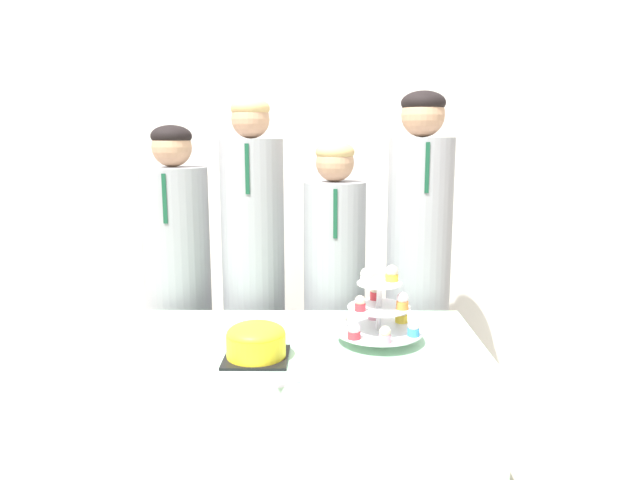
{
  "coord_description": "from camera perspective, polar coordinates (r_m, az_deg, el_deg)",
  "views": [
    {
      "loc": [
        0.13,
        -1.64,
        1.45
      ],
      "look_at": [
        0.11,
        0.43,
        1.08
      ],
      "focal_mm": 32.0,
      "sensor_mm": 36.0,
      "label": 1
    }
  ],
  "objects": [
    {
      "name": "wall_back",
      "position": [
        3.25,
        -1.76,
        8.32
      ],
      "size": [
        9.0,
        0.06,
        2.7
      ],
      "color": "silver",
      "rests_on": "ground_plane"
    },
    {
      "name": "table",
      "position": [
        2.31,
        -2.86,
        -18.34
      ],
      "size": [
        1.42,
        0.78,
        0.71
      ],
      "color": "#A8DBB2",
      "rests_on": "ground_plane"
    },
    {
      "name": "round_cake",
      "position": [
        1.99,
        -6.41,
        -9.97
      ],
      "size": [
        0.22,
        0.22,
        0.13
      ],
      "color": "black",
      "rests_on": "table"
    },
    {
      "name": "cake_knife",
      "position": [
        1.83,
        -1.89,
        -13.92
      ],
      "size": [
        0.23,
        0.11,
        0.01
      ],
      "rotation": [
        0.0,
        0.0,
        0.41
      ],
      "color": "silver",
      "rests_on": "table"
    },
    {
      "name": "cupcake_stand",
      "position": [
        2.13,
        6.0,
        -7.14
      ],
      "size": [
        0.33,
        0.33,
        0.29
      ],
      "color": "silver",
      "rests_on": "table"
    },
    {
      "name": "student_0",
      "position": [
        2.84,
        -13.97,
        -5.26
      ],
      "size": [
        0.31,
        0.32,
        1.51
      ],
      "color": "#939399",
      "rests_on": "ground_plane"
    },
    {
      "name": "student_1",
      "position": [
        2.75,
        -6.63,
        -4.12
      ],
      "size": [
        0.29,
        0.3,
        1.64
      ],
      "color": "#939399",
      "rests_on": "ground_plane"
    },
    {
      "name": "student_2",
      "position": [
        2.76,
        1.44,
        -6.09
      ],
      "size": [
        0.29,
        0.3,
        1.44
      ],
      "color": "#939399",
      "rests_on": "ground_plane"
    },
    {
      "name": "student_3",
      "position": [
        2.76,
        9.77,
        -3.67
      ],
      "size": [
        0.3,
        0.31,
        1.67
      ],
      "color": "#939399",
      "rests_on": "ground_plane"
    }
  ]
}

